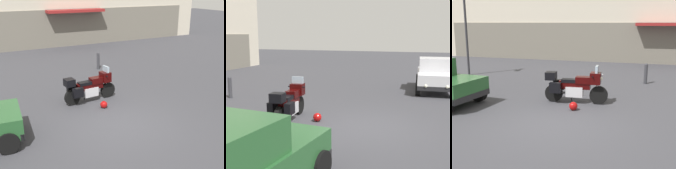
{
  "view_description": "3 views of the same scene",
  "coord_description": "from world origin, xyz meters",
  "views": [
    {
      "loc": [
        -4.26,
        -7.69,
        4.46
      ],
      "look_at": [
        0.13,
        0.83,
        1.15
      ],
      "focal_mm": 45.97,
      "sensor_mm": 36.0,
      "label": 1
    },
    {
      "loc": [
        -8.59,
        -2.22,
        2.82
      ],
      "look_at": [
        0.5,
        0.91,
        1.19
      ],
      "focal_mm": 47.97,
      "sensor_mm": 36.0,
      "label": 2
    },
    {
      "loc": [
        2.56,
        -7.38,
        2.83
      ],
      "look_at": [
        0.01,
        0.79,
        1.0
      ],
      "focal_mm": 46.85,
      "sensor_mm": 36.0,
      "label": 3
    }
  ],
  "objects": [
    {
      "name": "streetlamp_curbside",
      "position": [
        -7.13,
        5.99,
        2.92
      ],
      "size": [
        0.28,
        0.94,
        4.8
      ],
      "color": "#2D2D33",
      "rests_on": "ground"
    },
    {
      "name": "ground_plane",
      "position": [
        0.0,
        0.0,
        0.0
      ],
      "size": [
        80.0,
        80.0,
        0.0
      ],
      "primitive_type": "plane",
      "color": "#38383D"
    },
    {
      "name": "helmet",
      "position": [
        0.11,
        1.49,
        0.14
      ],
      "size": [
        0.28,
        0.28,
        0.28
      ],
      "primitive_type": "sphere",
      "color": "#990C0C",
      "rests_on": "ground"
    },
    {
      "name": "bollard_curbside",
      "position": [
        2.2,
        6.57,
        0.51
      ],
      "size": [
        0.16,
        0.16,
        0.97
      ],
      "color": "#333338",
      "rests_on": "ground"
    },
    {
      "name": "motorcycle",
      "position": [
        -0.09,
        2.39,
        0.62
      ],
      "size": [
        2.26,
        0.82,
        1.36
      ],
      "rotation": [
        0.0,
        0.0,
        0.09
      ],
      "color": "black",
      "rests_on": "ground"
    }
  ]
}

